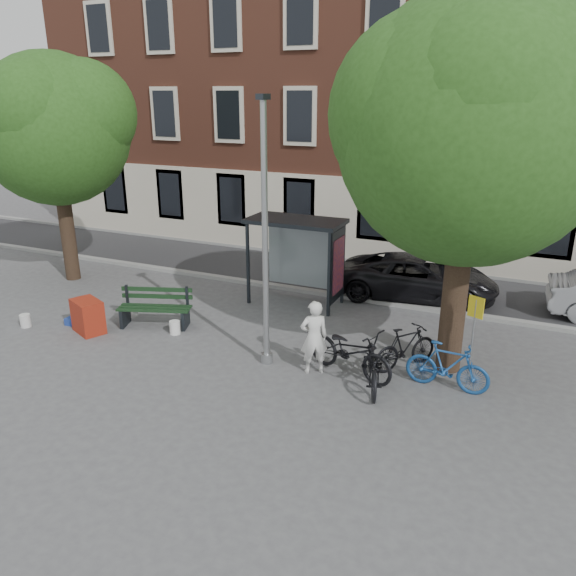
{
  "coord_description": "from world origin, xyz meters",
  "views": [
    {
      "loc": [
        5.46,
        -10.84,
        6.14
      ],
      "look_at": [
        -0.12,
        1.5,
        1.4
      ],
      "focal_mm": 35.0,
      "sensor_mm": 36.0,
      "label": 1
    }
  ],
  "objects_px": {
    "car_dark": "(418,277)",
    "bike_b": "(447,366)",
    "red_stand": "(88,316)",
    "notice_sign": "(474,320)",
    "bike_a": "(350,351)",
    "lamppost": "(265,251)",
    "bench": "(155,309)",
    "bus_shelter": "(309,243)",
    "bike_c": "(373,363)",
    "painter": "(314,337)",
    "bike_d": "(406,347)"
  },
  "relations": [
    {
      "from": "lamppost",
      "to": "bench",
      "type": "xyz_separation_m",
      "value": [
        -3.82,
        0.79,
        -2.31
      ]
    },
    {
      "from": "bike_b",
      "to": "bike_c",
      "type": "distance_m",
      "value": 1.59
    },
    {
      "from": "lamppost",
      "to": "painter",
      "type": "relative_size",
      "value": 3.48
    },
    {
      "from": "bus_shelter",
      "to": "painter",
      "type": "height_order",
      "value": "bus_shelter"
    },
    {
      "from": "bike_a",
      "to": "bike_b",
      "type": "distance_m",
      "value": 2.14
    },
    {
      "from": "bike_d",
      "to": "red_stand",
      "type": "relative_size",
      "value": 1.94
    },
    {
      "from": "painter",
      "to": "lamppost",
      "type": "bearing_deg",
      "value": -33.28
    },
    {
      "from": "lamppost",
      "to": "bike_a",
      "type": "distance_m",
      "value": 2.97
    },
    {
      "from": "bench",
      "to": "red_stand",
      "type": "bearing_deg",
      "value": -160.45
    },
    {
      "from": "red_stand",
      "to": "bike_b",
      "type": "bearing_deg",
      "value": 4.99
    },
    {
      "from": "bench",
      "to": "bike_a",
      "type": "distance_m",
      "value": 5.85
    },
    {
      "from": "bike_d",
      "to": "bike_a",
      "type": "bearing_deg",
      "value": 75.76
    },
    {
      "from": "bench",
      "to": "notice_sign",
      "type": "relative_size",
      "value": 1.01
    },
    {
      "from": "bike_a",
      "to": "car_dark",
      "type": "xyz_separation_m",
      "value": [
        0.31,
        5.77,
        0.08
      ]
    },
    {
      "from": "lamppost",
      "to": "bike_a",
      "type": "bearing_deg",
      "value": 6.67
    },
    {
      "from": "lamppost",
      "to": "bus_shelter",
      "type": "height_order",
      "value": "lamppost"
    },
    {
      "from": "bike_d",
      "to": "car_dark",
      "type": "relative_size",
      "value": 0.36
    },
    {
      "from": "bus_shelter",
      "to": "bench",
      "type": "bearing_deg",
      "value": -134.04
    },
    {
      "from": "bike_a",
      "to": "red_stand",
      "type": "distance_m",
      "value": 7.22
    },
    {
      "from": "car_dark",
      "to": "bike_b",
      "type": "bearing_deg",
      "value": -168.97
    },
    {
      "from": "bike_a",
      "to": "red_stand",
      "type": "xyz_separation_m",
      "value": [
        -7.19,
        -0.57,
        -0.15
      ]
    },
    {
      "from": "painter",
      "to": "bike_b",
      "type": "bearing_deg",
      "value": 155.05
    },
    {
      "from": "painter",
      "to": "bench",
      "type": "height_order",
      "value": "painter"
    },
    {
      "from": "painter",
      "to": "bike_a",
      "type": "xyz_separation_m",
      "value": [
        0.8,
        0.22,
        -0.28
      ]
    },
    {
      "from": "bus_shelter",
      "to": "painter",
      "type": "relative_size",
      "value": 1.62
    },
    {
      "from": "bus_shelter",
      "to": "notice_sign",
      "type": "distance_m",
      "value": 6.08
    },
    {
      "from": "bench",
      "to": "red_stand",
      "type": "distance_m",
      "value": 1.77
    },
    {
      "from": "notice_sign",
      "to": "bench",
      "type": "bearing_deg",
      "value": -155.24
    },
    {
      "from": "bus_shelter",
      "to": "bike_c",
      "type": "bearing_deg",
      "value": -52.06
    },
    {
      "from": "bus_shelter",
      "to": "bench",
      "type": "height_order",
      "value": "bus_shelter"
    },
    {
      "from": "painter",
      "to": "car_dark",
      "type": "height_order",
      "value": "painter"
    },
    {
      "from": "bench",
      "to": "red_stand",
      "type": "xyz_separation_m",
      "value": [
        -1.37,
        -1.12,
        -0.02
      ]
    },
    {
      "from": "bus_shelter",
      "to": "bike_b",
      "type": "height_order",
      "value": "bus_shelter"
    },
    {
      "from": "lamppost",
      "to": "bike_c",
      "type": "distance_m",
      "value": 3.45
    },
    {
      "from": "bike_a",
      "to": "painter",
      "type": "bearing_deg",
      "value": 123.73
    },
    {
      "from": "lamppost",
      "to": "bike_c",
      "type": "bearing_deg",
      "value": -0.94
    },
    {
      "from": "notice_sign",
      "to": "lamppost",
      "type": "bearing_deg",
      "value": -144.87
    },
    {
      "from": "bike_a",
      "to": "red_stand",
      "type": "relative_size",
      "value": 2.52
    },
    {
      "from": "red_stand",
      "to": "notice_sign",
      "type": "relative_size",
      "value": 0.43
    },
    {
      "from": "bike_b",
      "to": "red_stand",
      "type": "bearing_deg",
      "value": 97.64
    },
    {
      "from": "bike_b",
      "to": "car_dark",
      "type": "xyz_separation_m",
      "value": [
        -1.81,
        5.52,
        0.13
      ]
    },
    {
      "from": "bike_b",
      "to": "notice_sign",
      "type": "bearing_deg",
      "value": -42.48
    },
    {
      "from": "bus_shelter",
      "to": "car_dark",
      "type": "distance_m",
      "value": 3.7
    },
    {
      "from": "bus_shelter",
      "to": "bench",
      "type": "relative_size",
      "value": 1.37
    },
    {
      "from": "notice_sign",
      "to": "bus_shelter",
      "type": "bearing_deg",
      "value": 172.01
    },
    {
      "from": "bike_b",
      "to": "bike_a",
      "type": "bearing_deg",
      "value": 99.28
    },
    {
      "from": "bike_d",
      "to": "car_dark",
      "type": "bearing_deg",
      "value": -44.06
    },
    {
      "from": "bench",
      "to": "car_dark",
      "type": "height_order",
      "value": "car_dark"
    },
    {
      "from": "bench",
      "to": "red_stand",
      "type": "height_order",
      "value": "bench"
    },
    {
      "from": "bike_d",
      "to": "painter",
      "type": "bearing_deg",
      "value": 67.02
    }
  ]
}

